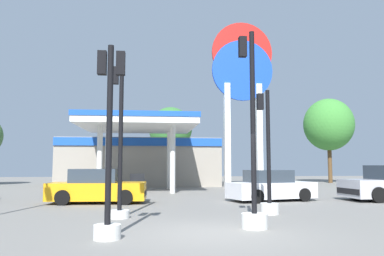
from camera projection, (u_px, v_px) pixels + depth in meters
ground_plane at (214, 233)px, 9.33m from camera, size 90.00×90.00×0.00m
gas_station at (140, 159)px, 30.24m from camera, size 12.43×13.49×4.63m
station_pole_sign at (242, 82)px, 27.36m from camera, size 4.41×0.56×11.96m
car_0 at (271, 187)px, 17.75m from camera, size 4.28×2.62×1.43m
car_2 at (97, 188)px, 16.74m from camera, size 4.24×2.05×1.49m
traffic_signal_0 at (268, 175)px, 13.10m from camera, size 0.64×0.67×4.28m
traffic_signal_1 at (253, 171)px, 10.20m from camera, size 0.69×0.70×5.34m
traffic_signal_2 at (119, 161)px, 12.17m from camera, size 0.64×0.68×4.99m
traffic_signal_3 at (109, 159)px, 8.81m from camera, size 0.65×0.67×4.49m
tree_1 at (170, 129)px, 33.21m from camera, size 3.75×3.75×6.68m
tree_2 at (329, 125)px, 35.63m from camera, size 4.59×4.59×7.84m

